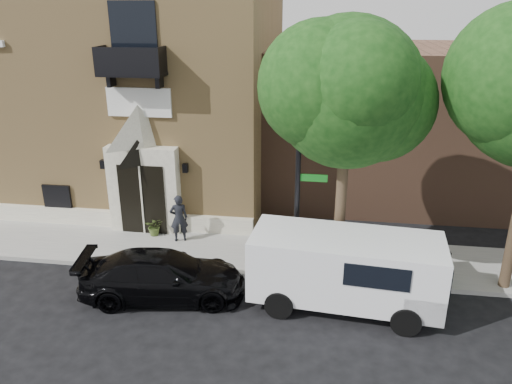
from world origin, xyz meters
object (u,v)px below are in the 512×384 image
at_px(cargo_van, 352,269).
at_px(pedestrian_near, 179,218).
at_px(black_sedan, 163,276).
at_px(fire_hydrant, 378,269).
at_px(street_sign, 298,179).
at_px(dumpster, 413,263).

bearing_deg(cargo_van, pedestrian_near, 157.51).
xyz_separation_m(cargo_van, pedestrian_near, (-5.91, 3.09, -0.18)).
relative_size(black_sedan, fire_hydrant, 6.61).
xyz_separation_m(street_sign, pedestrian_near, (-4.24, 1.46, -2.17)).
xyz_separation_m(fire_hydrant, pedestrian_near, (-6.77, 1.76, 0.51)).
height_order(black_sedan, street_sign, street_sign).
distance_m(black_sedan, pedestrian_near, 3.42).
height_order(cargo_van, pedestrian_near, cargo_van).
distance_m(cargo_van, fire_hydrant, 1.73).
xyz_separation_m(fire_hydrant, dumpster, (1.03, 0.13, 0.24)).
relative_size(black_sedan, cargo_van, 0.88).
distance_m(fire_hydrant, dumpster, 1.07).
distance_m(street_sign, pedestrian_near, 4.98).
bearing_deg(black_sedan, pedestrian_near, -0.37).
bearing_deg(black_sedan, fire_hydrant, -84.27).
bearing_deg(fire_hydrant, street_sign, 173.11).
height_order(black_sedan, dumpster, black_sedan).
height_order(black_sedan, pedestrian_near, pedestrian_near).
bearing_deg(fire_hydrant, black_sedan, -165.64).
bearing_deg(dumpster, pedestrian_near, 158.20).
bearing_deg(fire_hydrant, pedestrian_near, 165.41).
height_order(cargo_van, fire_hydrant, cargo_van).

